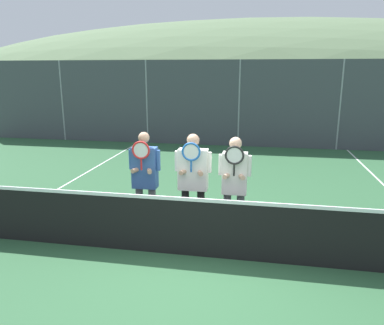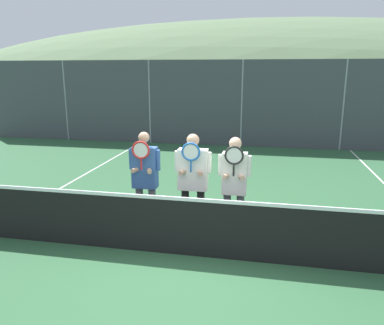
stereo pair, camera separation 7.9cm
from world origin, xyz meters
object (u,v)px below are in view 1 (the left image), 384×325
car_left_of_center (200,115)px  car_center (315,116)px  player_leftmost (145,177)px  player_center_right (234,182)px  car_far_left (91,114)px  player_center_left (193,177)px

car_left_of_center → car_center: 5.01m
player_leftmost → player_center_right: 1.54m
car_left_of_center → car_center: bearing=-1.1°
car_left_of_center → car_center: size_ratio=1.03×
car_far_left → car_left_of_center: size_ratio=1.05×
car_far_left → car_left_of_center: 5.20m
player_leftmost → car_far_left: size_ratio=0.40×
car_far_left → car_center: car_center is taller
player_leftmost → car_far_left: bearing=119.6°
car_far_left → player_center_right: bearing=-54.5°
player_center_right → car_left_of_center: player_center_right is taller
car_left_of_center → player_center_left: bearing=-81.4°
player_center_left → car_far_left: (-6.83, 10.50, -0.25)m
player_center_left → car_left_of_center: player_center_left is taller
player_center_right → player_center_left: bearing=175.5°
player_leftmost → car_center: bearing=68.7°
player_center_right → car_center: 11.08m
car_left_of_center → player_center_right: bearing=-77.8°
player_leftmost → car_left_of_center: size_ratio=0.42×
car_left_of_center → car_far_left: bearing=-176.8°
car_center → player_center_left: bearing=-107.5°
player_center_right → car_far_left: size_ratio=0.39×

